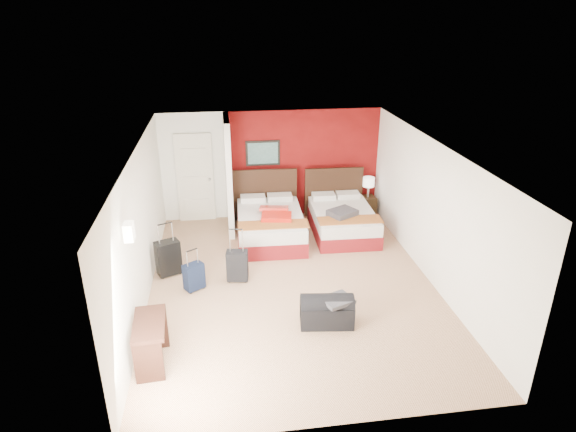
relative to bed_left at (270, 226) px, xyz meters
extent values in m
plane|color=tan|center=(0.18, -1.92, -0.29)|extent=(6.50, 6.50, 0.00)
cube|color=white|center=(0.18, 1.33, 0.96)|extent=(5.00, 0.04, 2.50)
cube|color=white|center=(-2.32, -1.92, 0.96)|extent=(0.04, 6.50, 2.50)
cube|color=black|center=(-0.02, 1.27, 1.26)|extent=(0.78, 0.03, 0.58)
cube|color=white|center=(-2.20, -3.42, 1.61)|extent=(0.12, 0.20, 0.24)
cube|color=maroon|center=(0.93, 1.31, 0.96)|extent=(3.50, 0.04, 2.50)
cube|color=silver|center=(-0.82, 0.69, 0.96)|extent=(0.12, 1.20, 2.50)
cube|color=silver|center=(-1.57, 1.28, 0.73)|extent=(0.82, 0.06, 2.05)
cube|color=silver|center=(0.00, 0.00, 0.00)|extent=(1.44, 2.01, 0.59)
cube|color=white|center=(1.60, 0.06, -0.02)|extent=(1.35, 1.89, 0.55)
cube|color=red|center=(0.10, -0.10, 0.35)|extent=(0.73, 0.93, 0.11)
cube|color=#3E3D43|center=(1.50, -0.24, 0.32)|extent=(0.69, 0.65, 0.13)
cube|color=black|center=(2.39, 0.90, -0.04)|extent=(0.39, 0.39, 0.50)
cylinder|color=white|center=(2.39, 0.90, 0.44)|extent=(0.29, 0.29, 0.48)
cube|color=black|center=(-2.02, -1.24, 0.03)|extent=(0.50, 0.42, 0.64)
cube|color=black|center=(-0.77, -1.64, -0.02)|extent=(0.41, 0.28, 0.56)
cube|color=#101A32|center=(-1.54, -1.84, -0.06)|extent=(0.40, 0.36, 0.47)
cube|color=black|center=(0.55, -3.15, -0.09)|extent=(0.87, 0.53, 0.42)
cube|color=#3B3B40|center=(0.70, -3.20, 0.15)|extent=(0.55, 0.51, 0.06)
cube|color=black|center=(-2.04, -3.74, 0.05)|extent=(0.47, 0.86, 0.70)
camera|label=1|loc=(-0.94, -9.41, 4.30)|focal=30.45mm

